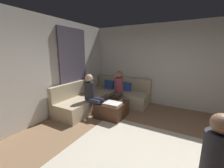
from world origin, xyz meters
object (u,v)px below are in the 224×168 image
object	(u,v)px
coffee_mug	(108,98)
game_remote	(121,100)
person_on_armchair	(220,156)
person_on_couch_back	(118,88)
ottoman	(112,109)
sectional_couch	(104,98)
person_on_couch_side	(92,94)

from	to	relation	value
coffee_mug	game_remote	size ratio (longest dim) A/B	0.63
coffee_mug	person_on_armchair	bearing A→B (deg)	-34.36
person_on_couch_back	person_on_armchair	distance (m)	3.24
game_remote	person_on_couch_back	xyz separation A→B (m)	(-0.33, 0.44, 0.23)
ottoman	person_on_armchair	world-z (taller)	person_on_armchair
sectional_couch	person_on_couch_side	world-z (taller)	person_on_couch_side
game_remote	person_on_couch_side	bearing A→B (deg)	-146.10
person_on_couch_side	person_on_couch_back	bearing A→B (deg)	159.21
game_remote	person_on_couch_back	bearing A→B (deg)	127.03
ottoman	coffee_mug	distance (m)	0.38
coffee_mug	game_remote	world-z (taller)	coffee_mug
person_on_couch_back	person_on_armchair	xyz separation A→B (m)	(2.40, -2.17, -0.01)
game_remote	sectional_couch	bearing A→B (deg)	154.74
coffee_mug	person_on_couch_back	size ratio (longest dim) A/B	0.08
person_on_couch_side	person_on_armchair	xyz separation A→B (m)	(2.74, -1.28, -0.01)
game_remote	person_on_couch_side	distance (m)	0.84
coffee_mug	game_remote	xyz separation A→B (m)	(0.40, 0.04, -0.04)
coffee_mug	person_on_armchair	world-z (taller)	person_on_armchair
coffee_mug	ottoman	bearing A→B (deg)	-39.29
ottoman	person_on_couch_back	bearing A→B (deg)	103.10
game_remote	person_on_armchair	bearing A→B (deg)	-39.87
person_on_couch_side	person_on_armchair	bearing A→B (deg)	65.08
ottoman	game_remote	distance (m)	0.36
person_on_couch_side	person_on_armchair	distance (m)	3.03
person_on_couch_back	game_remote	bearing A→B (deg)	127.03
ottoman	sectional_couch	bearing A→B (deg)	136.57
person_on_armchair	ottoman	bearing A→B (deg)	176.73
person_on_armchair	sectional_couch	bearing A→B (deg)	174.38
coffee_mug	game_remote	distance (m)	0.40
game_remote	person_on_armchair	size ratio (longest dim) A/B	0.13
person_on_armchair	game_remote	bearing A→B (deg)	170.71
person_on_couch_side	person_on_armchair	size ratio (longest dim) A/B	1.02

